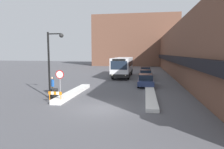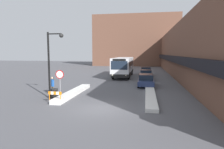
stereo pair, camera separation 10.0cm
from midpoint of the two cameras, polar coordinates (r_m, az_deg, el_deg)
name	(u,v)px [view 2 (the right image)]	position (r m, az deg, el deg)	size (l,w,h in m)	color
ground_plane	(100,109)	(14.33, -3.24, -9.75)	(160.00, 160.00, 0.00)	#515156
building_row_right	(185,52)	(38.07, 20.13, 6.06)	(5.50, 60.00, 8.25)	brown
building_backdrop_far	(136,41)	(63.51, 6.88, 9.53)	(26.00, 8.00, 15.43)	brown
snow_bank_left	(74,92)	(19.43, -10.76, -5.07)	(0.90, 8.04, 0.36)	silver
snow_bank_right	(150,96)	(18.06, 11.09, -6.10)	(0.90, 9.33, 0.26)	silver
city_bus	(123,66)	(33.04, 3.32, 2.33)	(2.69, 10.46, 3.16)	silver
parked_car_front	(146,80)	(24.09, 9.79, -1.60)	(1.87, 4.38, 1.42)	navy
parked_car_middle	(146,75)	(29.96, 9.76, -0.07)	(1.83, 4.46, 1.46)	#B7B7BC
parked_car_back	(146,71)	(35.49, 9.74, 0.92)	(1.86, 4.43, 1.48)	#B7B7BC
stop_sign	(60,78)	(18.25, -14.54, -0.86)	(0.76, 0.08, 2.42)	gray
street_lamp	(52,57)	(17.80, -16.61, 4.76)	(1.46, 0.36, 5.68)	black
pedestrian	(52,84)	(19.35, -16.50, -2.69)	(0.45, 0.50, 1.72)	brown
trash_bin	(54,94)	(17.51, -15.97, -5.43)	(0.59, 0.59, 0.95)	black
construction_barricade	(55,95)	(16.23, -15.82, -5.66)	(1.10, 0.06, 0.94)	orange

